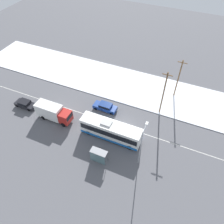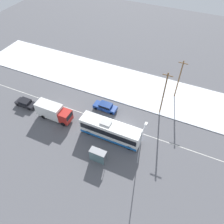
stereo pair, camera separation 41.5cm
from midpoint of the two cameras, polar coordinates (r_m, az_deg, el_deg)
ground_plane at (r=40.43m, az=3.16°, el=-3.94°), size 120.00×120.00×0.00m
snow_lot at (r=48.34m, az=8.44°, el=5.80°), size 80.00×11.75×0.12m
lane_marking_center at (r=40.43m, az=3.16°, el=-3.93°), size 60.00×0.12×0.00m
city_bus at (r=37.63m, az=-0.11°, el=-4.85°), size 10.74×2.57×3.52m
box_truck at (r=42.06m, az=-14.83°, el=0.18°), size 6.89×2.30×3.16m
sedan_car at (r=42.90m, az=-1.47°, el=1.45°), size 4.66×1.80×1.48m
parked_car_near_truck at (r=46.95m, az=-21.41°, el=2.27°), size 4.24×1.80×1.39m
pedestrian_at_stop at (r=35.95m, az=-2.92°, el=-10.13°), size 0.64×0.28×1.77m
bus_shelter at (r=34.82m, az=-3.53°, el=-11.24°), size 2.68×1.20×2.40m
streetlamp at (r=32.33m, az=7.89°, el=-8.10°), size 0.36×2.18×7.98m
utility_pole_roadside at (r=40.64m, az=13.65°, el=4.72°), size 1.80×0.24×9.42m
utility_pole_snowlot at (r=45.44m, az=17.34°, el=8.22°), size 1.80×0.24×8.67m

